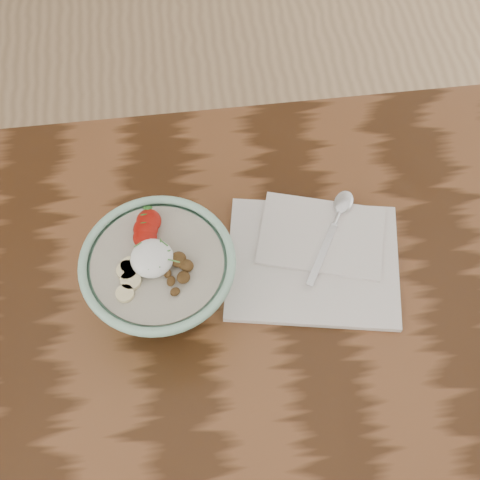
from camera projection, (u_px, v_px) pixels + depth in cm
name	position (u px, v px, depth cm)	size (l,w,h in cm)	color
table	(316.00, 372.00, 100.79)	(160.00, 90.00, 75.00)	#381F0E
breakfast_bowl	(160.00, 277.00, 90.57)	(20.61, 20.61, 13.75)	#95C9AC
napkin	(315.00, 256.00, 99.29)	(28.46, 24.82, 1.55)	white
spoon	(338.00, 215.00, 101.37)	(10.46, 16.19, 0.92)	silver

